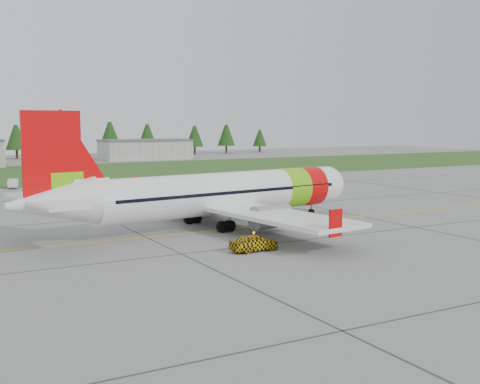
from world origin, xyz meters
TOP-DOWN VIEW (x-y plane):
  - ground at (0.00, 0.00)m, footprint 320.00×320.00m
  - aircraft at (-6.78, 9.88)m, footprint 37.02×34.38m
  - follow_me_car at (-9.45, -1.75)m, footprint 1.46×1.70m
  - service_van at (-19.15, 56.94)m, footprint 1.77×1.70m
  - grass_strip at (0.00, 82.00)m, footprint 320.00×50.00m
  - taxi_guideline at (0.00, 8.00)m, footprint 120.00×0.25m
  - hangar_east at (25.00, 118.00)m, footprint 24.00×12.00m
  - treeline at (0.00, 138.00)m, footprint 160.00×8.00m

SIDE VIEW (x-z plane):
  - ground at x=0.00m, z-range 0.00..0.00m
  - taxi_guideline at x=0.00m, z-range 0.00..0.02m
  - grass_strip at x=0.00m, z-range 0.00..0.03m
  - follow_me_car at x=-9.45m, z-range 0.00..4.08m
  - service_van at x=-19.15m, z-range 0.00..4.38m
  - hangar_east at x=25.00m, z-range 0.00..5.20m
  - aircraft at x=-6.78m, z-range -2.38..8.86m
  - treeline at x=0.00m, z-range 0.00..10.00m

